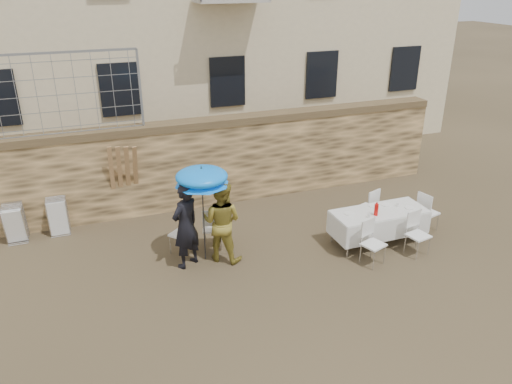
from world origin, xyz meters
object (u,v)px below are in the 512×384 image
object	(u,v)px
table_chair_back	(367,207)
table_chair_side	(428,211)
woman_dress	(222,222)
table_chair_front_left	(374,243)
chair_stack_left	(16,219)
couple_chair_right	(213,227)
man_suit	(186,226)
couple_chair_left	(181,232)
banquet_table	(380,213)
umbrella	(202,179)
table_chair_front_right	(418,234)
chair_stack_right	(58,213)
soda_bottle	(376,210)

from	to	relation	value
table_chair_back	table_chair_side	distance (m)	1.39
woman_dress	table_chair_front_left	distance (m)	3.14
chair_stack_left	couple_chair_right	bearing A→B (deg)	-25.62
man_suit	table_chair_back	world-z (taller)	man_suit
couple_chair_left	banquet_table	size ratio (longest dim) A/B	0.46
umbrella	chair_stack_left	distance (m)	4.66
couple_chair_left	table_chair_side	distance (m)	5.68
table_chair_front_right	banquet_table	bearing A→B (deg)	112.39
umbrella	table_chair_back	size ratio (longest dim) A/B	2.01
couple_chair_right	umbrella	bearing A→B (deg)	74.10
chair_stack_left	woman_dress	bearing A→B (deg)	-31.29
table_chair_side	chair_stack_left	size ratio (longest dim) A/B	1.04
couple_chair_right	woman_dress	bearing A→B (deg)	112.98
chair_stack_right	chair_stack_left	bearing A→B (deg)	180.00
soda_bottle	table_chair_front_right	bearing A→B (deg)	-40.60
man_suit	table_chair_front_right	xyz separation A→B (m)	(4.70, -1.28, -0.44)
couple_chair_left	table_chair_front_left	size ratio (longest dim) A/B	1.00
banquet_table	table_chair_back	bearing A→B (deg)	75.96
man_suit	woman_dress	bearing A→B (deg)	147.40
table_chair_side	chair_stack_right	xyz separation A→B (m)	(-8.05, 2.92, -0.02)
woman_dress	couple_chair_left	xyz separation A→B (m)	(-0.75, 0.55, -0.39)
banquet_table	chair_stack_right	bearing A→B (deg)	155.57
chair_stack_left	table_chair_side	bearing A→B (deg)	-18.08
table_chair_front_left	couple_chair_right	bearing A→B (deg)	128.56
woman_dress	soda_bottle	bearing A→B (deg)	-153.93
table_chair_back	table_chair_front_right	bearing A→B (deg)	81.55
soda_bottle	chair_stack_left	distance (m)	8.02
man_suit	woman_dress	distance (m)	0.75
chair_stack_left	table_chair_back	bearing A→B (deg)	-16.00
man_suit	table_chair_side	bearing A→B (deg)	143.04
banquet_table	table_chair_front_right	size ratio (longest dim) A/B	2.19
man_suit	chair_stack_right	world-z (taller)	man_suit
umbrella	table_chair_back	xyz separation A→B (m)	(4.00, 0.17, -1.34)
couple_chair_right	couple_chair_left	bearing A→B (deg)	17.79
couple_chair_left	chair_stack_right	world-z (taller)	couple_chair_left
table_chair_front_right	table_chair_back	size ratio (longest dim) A/B	1.00
table_chair_front_left	table_chair_side	size ratio (longest dim) A/B	1.00
couple_chair_right	table_chair_side	size ratio (longest dim) A/B	1.00
man_suit	table_chair_front_left	distance (m)	3.84
couple_chair_left	banquet_table	bearing A→B (deg)	125.90
table_chair_front_right	chair_stack_right	distance (m)	8.09
couple_chair_left	chair_stack_left	distance (m)	3.88
chair_stack_right	soda_bottle	bearing A→B (deg)	-26.18
banquet_table	table_chair_front_right	bearing A→B (deg)	-56.31
man_suit	chair_stack_left	size ratio (longest dim) A/B	1.99
couple_chair_left	table_chair_front_right	xyz separation A→B (m)	(4.70, -1.83, 0.00)
banquet_table	table_chair_front_right	xyz separation A→B (m)	(0.50, -0.75, -0.25)
umbrella	couple_chair_left	world-z (taller)	umbrella
couple_chair_left	couple_chair_right	distance (m)	0.70
umbrella	chair_stack_left	xyz separation A→B (m)	(-3.76, 2.39, -1.36)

